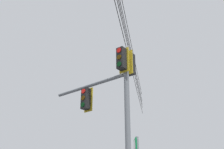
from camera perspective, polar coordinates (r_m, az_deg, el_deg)
signal_mast_assembly at (r=10.20m, az=0.72°, el=-6.26°), size 1.74×3.93×7.32m
overhead_wire_span at (r=12.07m, az=3.36°, el=7.36°), size 18.84×3.36×1.89m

